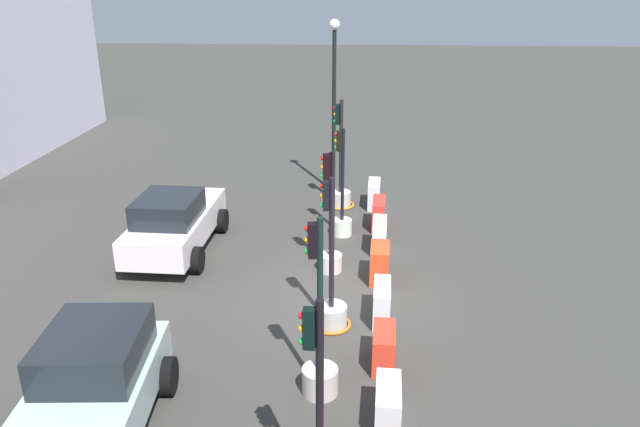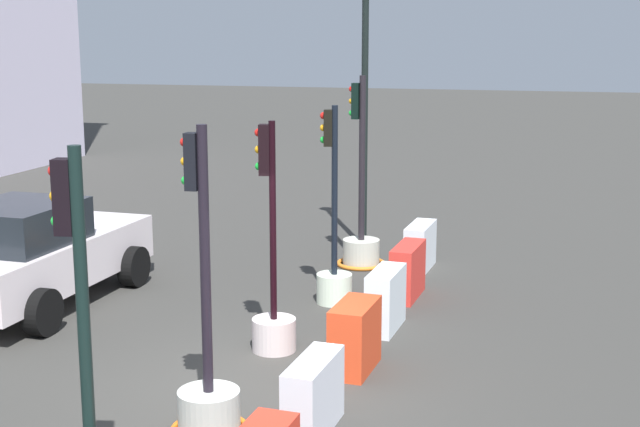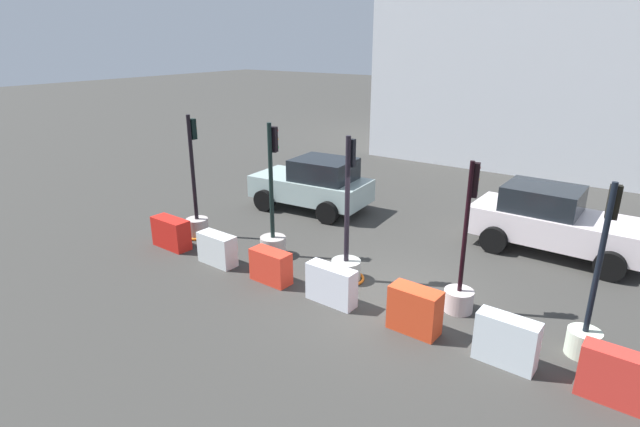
{
  "view_description": "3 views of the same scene",
  "coord_description": "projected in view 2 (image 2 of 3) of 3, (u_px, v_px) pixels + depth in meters",
  "views": [
    {
      "loc": [
        -12.65,
        -0.39,
        7.07
      ],
      "look_at": [
        2.04,
        0.53,
        1.34
      ],
      "focal_mm": 33.69,
      "sensor_mm": 36.0,
      "label": 1
    },
    {
      "loc": [
        -9.81,
        -3.6,
        4.33
      ],
      "look_at": [
        2.04,
        -0.26,
        1.84
      ],
      "focal_mm": 50.26,
      "sensor_mm": 36.0,
      "label": 2
    },
    {
      "loc": [
        4.31,
        -9.01,
        5.38
      ],
      "look_at": [
        -2.28,
        0.45,
        1.34
      ],
      "focal_mm": 28.19,
      "sensor_mm": 36.0,
      "label": 3
    }
  ],
  "objects": [
    {
      "name": "construction_barrier_3",
      "position": [
        313.0,
        396.0,
        9.81
      ],
      "size": [
        1.14,
        0.42,
        0.84
      ],
      "color": "silver",
      "rests_on": "ground_plane"
    },
    {
      "name": "car_white_van",
      "position": [
        36.0,
        254.0,
        14.31
      ],
      "size": [
        4.42,
        2.22,
        1.74
      ],
      "color": "silver",
      "rests_on": "ground_plane"
    },
    {
      "name": "construction_barrier_4",
      "position": [
        355.0,
        337.0,
        11.62
      ],
      "size": [
        1.0,
        0.51,
        0.9
      ],
      "color": "red",
      "rests_on": "ground_plane"
    },
    {
      "name": "traffic_light_2",
      "position": [
        208.0,
        387.0,
        9.78
      ],
      "size": [
        0.87,
        0.87,
        3.41
      ],
      "color": "#B1B5AC",
      "rests_on": "ground_plane"
    },
    {
      "name": "construction_barrier_5",
      "position": [
        386.0,
        300.0,
        13.24
      ],
      "size": [
        1.06,
        0.43,
        0.9
      ],
      "color": "silver",
      "rests_on": "ground_plane"
    },
    {
      "name": "construction_barrier_6",
      "position": [
        408.0,
        271.0,
        14.85
      ],
      "size": [
        1.14,
        0.43,
        0.89
      ],
      "color": "red",
      "rests_on": "ground_plane"
    },
    {
      "name": "ground_plane",
      "position": [
        255.0,
        389.0,
        11.07
      ],
      "size": [
        120.0,
        120.0,
        0.0
      ],
      "primitive_type": "plane",
      "color": "#373633"
    },
    {
      "name": "construction_barrier_7",
      "position": [
        420.0,
        247.0,
        16.62
      ],
      "size": [
        1.16,
        0.44,
        0.86
      ],
      "color": "silver",
      "rests_on": "ground_plane"
    },
    {
      "name": "traffic_light_4",
      "position": [
        334.0,
        262.0,
        14.5
      ],
      "size": [
        0.58,
        0.58,
        3.22
      ],
      "color": "silver",
      "rests_on": "ground_plane"
    },
    {
      "name": "traffic_light_5",
      "position": [
        361.0,
        237.0,
        16.86
      ],
      "size": [
        0.93,
        0.93,
        3.57
      ],
      "color": "#B8B9AA",
      "rests_on": "ground_plane"
    },
    {
      "name": "street_lamp_post",
      "position": [
        365.0,
        65.0,
        17.72
      ],
      "size": [
        0.36,
        0.36,
        5.9
      ],
      "color": "black",
      "rests_on": "ground_plane"
    },
    {
      "name": "traffic_light_3",
      "position": [
        273.0,
        305.0,
        12.32
      ],
      "size": [
        0.61,
        0.61,
        3.19
      ],
      "color": "beige",
      "rests_on": "ground_plane"
    }
  ]
}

